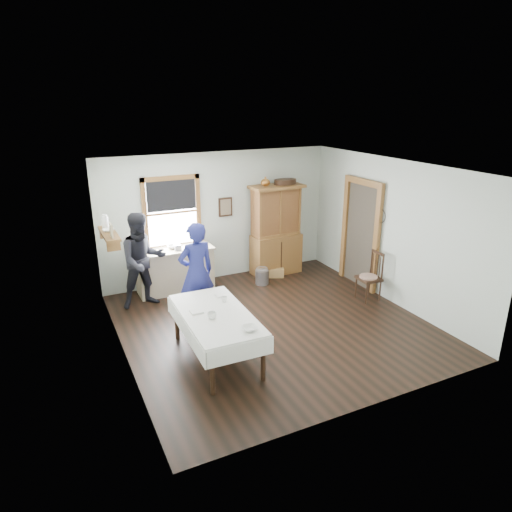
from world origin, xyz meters
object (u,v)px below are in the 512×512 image
(spindle_chair, at_px, (369,276))
(pail, at_px, (262,277))
(woman_blue, at_px, (197,276))
(work_counter, at_px, (175,270))
(dining_table, at_px, (216,336))
(figure_dark, at_px, (143,264))
(wicker_basket, at_px, (276,272))
(china_hutch, at_px, (276,230))

(spindle_chair, height_order, pail, spindle_chair)
(spindle_chair, relative_size, woman_blue, 0.58)
(work_counter, distance_m, spindle_chair, 3.83)
(work_counter, relative_size, woman_blue, 0.94)
(work_counter, bearing_deg, woman_blue, -90.68)
(dining_table, xyz_separation_m, figure_dark, (-0.53, 2.32, 0.46))
(figure_dark, bearing_deg, dining_table, -81.13)
(figure_dark, bearing_deg, pail, -4.78)
(pail, bearing_deg, figure_dark, 179.32)
(work_counter, xyz_separation_m, figure_dark, (-0.71, -0.43, 0.39))
(dining_table, height_order, pail, dining_table)
(spindle_chair, height_order, figure_dark, figure_dark)
(dining_table, distance_m, wicker_basket, 3.48)
(pail, height_order, woman_blue, woman_blue)
(wicker_basket, distance_m, figure_dark, 3.00)
(dining_table, relative_size, spindle_chair, 1.95)
(china_hutch, relative_size, pail, 6.49)
(pail, distance_m, figure_dark, 2.53)
(spindle_chair, distance_m, woman_blue, 3.33)
(pail, relative_size, woman_blue, 0.19)
(china_hutch, distance_m, figure_dark, 3.05)
(dining_table, xyz_separation_m, spindle_chair, (3.41, 0.71, 0.11))
(wicker_basket, bearing_deg, figure_dark, -175.88)
(dining_table, height_order, woman_blue, woman_blue)
(pail, bearing_deg, wicker_basket, 27.01)
(work_counter, relative_size, china_hutch, 0.78)
(dining_table, relative_size, pail, 6.12)
(pail, bearing_deg, woman_blue, -151.05)
(spindle_chair, xyz_separation_m, pail, (-1.51, 1.58, -0.33))
(wicker_basket, xyz_separation_m, figure_dark, (-2.90, -0.21, 0.73))
(work_counter, height_order, dining_table, work_counter)
(pail, bearing_deg, work_counter, 165.08)
(work_counter, height_order, pail, work_counter)
(work_counter, bearing_deg, china_hutch, -0.21)
(china_hutch, relative_size, figure_dark, 1.19)
(china_hutch, height_order, figure_dark, china_hutch)
(pail, distance_m, wicker_basket, 0.53)
(dining_table, height_order, wicker_basket, dining_table)
(woman_blue, xyz_separation_m, figure_dark, (-0.70, 0.99, 0.01))
(dining_table, xyz_separation_m, woman_blue, (0.16, 1.33, 0.45))
(work_counter, height_order, woman_blue, woman_blue)
(work_counter, distance_m, dining_table, 2.76)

